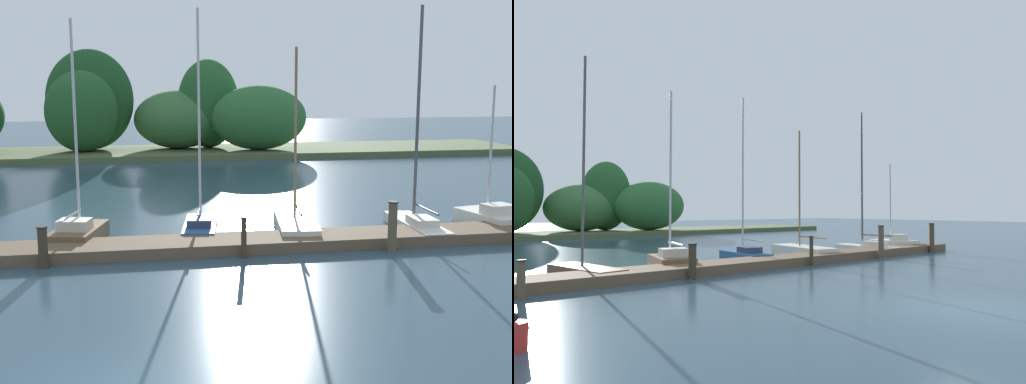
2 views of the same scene
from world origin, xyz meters
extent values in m
cube|color=brown|center=(0.00, 9.54, 0.17)|extent=(28.63, 1.80, 0.35)
cube|color=#4C5B38|center=(0.00, 36.48, 0.20)|extent=(56.43, 8.00, 0.40)
ellipsoid|color=#235628|center=(5.28, 37.60, 3.63)|extent=(4.48, 4.73, 6.45)
ellipsoid|color=#1E4C23|center=(-3.16, 37.70, 3.95)|extent=(6.14, 3.37, 7.10)
ellipsoid|color=#235628|center=(-3.66, 36.16, 3.20)|extent=(4.96, 3.90, 5.60)
ellipsoid|color=#2D6633|center=(8.66, 35.41, 2.69)|extent=(6.88, 4.41, 4.58)
ellipsoid|color=#386B38|center=(3.09, 37.50, 2.51)|extent=(6.48, 5.14, 4.22)
cube|color=brown|center=(-1.96, 11.26, 0.26)|extent=(1.92, 2.89, 0.51)
cube|color=brown|center=(-1.68, 12.42, 0.23)|extent=(0.87, 0.82, 0.44)
cube|color=beige|center=(-2.03, 10.94, 0.68)|extent=(1.16, 1.01, 0.33)
cylinder|color=#B7B7BC|center=(-1.91, 11.45, 3.85)|extent=(0.09, 0.09, 6.66)
cylinder|color=#B7B7BC|center=(-2.11, 10.61, 1.05)|extent=(0.53, 1.90, 0.08)
cube|color=#285684|center=(2.09, 11.75, 0.20)|extent=(1.54, 3.37, 0.40)
cube|color=#285684|center=(2.31, 13.20, 0.18)|extent=(0.71, 0.89, 0.34)
cube|color=#2D3856|center=(2.04, 11.35, 0.53)|extent=(0.95, 1.08, 0.26)
cylinder|color=#B7B7BC|center=(2.13, 11.99, 4.01)|extent=(0.09, 0.09, 7.23)
cylinder|color=#B7B7BC|center=(2.01, 11.16, 0.98)|extent=(0.33, 1.86, 0.06)
cube|color=silver|center=(5.38, 11.30, 0.26)|extent=(1.80, 4.08, 0.53)
cube|color=silver|center=(5.62, 13.06, 0.24)|extent=(0.83, 1.07, 0.45)
cylinder|color=#7F6647|center=(5.42, 11.59, 3.45)|extent=(0.10, 0.10, 5.84)
cylinder|color=#7F6647|center=(5.29, 10.63, 1.00)|extent=(0.37, 2.14, 0.08)
cube|color=silver|center=(9.58, 10.65, 0.19)|extent=(1.15, 3.91, 0.38)
cube|color=silver|center=(9.64, 12.39, 0.17)|extent=(0.60, 0.99, 0.33)
cube|color=beige|center=(9.57, 10.16, 0.51)|extent=(0.81, 1.19, 0.25)
cylinder|color=#4C4C51|center=(9.59, 10.94, 4.07)|extent=(0.11, 0.11, 7.38)
cylinder|color=#4C4C51|center=(9.56, 9.99, 0.97)|extent=(0.14, 2.11, 0.07)
cube|color=silver|center=(12.61, 10.99, 0.27)|extent=(1.83, 2.82, 0.54)
cube|color=silver|center=(12.38, 12.14, 0.24)|extent=(0.85, 0.79, 0.46)
cube|color=beige|center=(12.67, 10.67, 0.71)|extent=(1.14, 0.97, 0.35)
cylinder|color=#B7B7BC|center=(12.57, 11.18, 2.81)|extent=(0.09, 0.09, 4.55)
cylinder|color=#3D3323|center=(-2.68, 8.42, 0.58)|extent=(0.27, 0.27, 1.17)
cylinder|color=black|center=(-2.68, 8.42, 1.19)|extent=(0.31, 0.31, 0.04)
cylinder|color=#3D3323|center=(3.08, 8.44, 0.60)|extent=(0.17, 0.17, 1.20)
cylinder|color=black|center=(3.08, 8.44, 1.22)|extent=(0.19, 0.19, 0.04)
cylinder|color=brown|center=(7.71, 8.31, 0.78)|extent=(0.28, 0.28, 1.55)
cylinder|color=black|center=(7.71, 8.31, 1.57)|extent=(0.32, 0.32, 0.04)
camera|label=1|loc=(0.01, -10.07, 5.21)|focal=45.35mm
camera|label=2|loc=(-10.83, -5.34, 2.37)|focal=32.44mm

